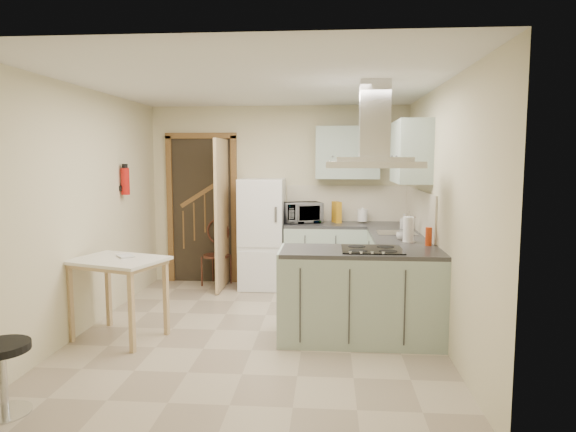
# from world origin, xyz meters

# --- Properties ---
(floor) EXTENTS (4.20, 4.20, 0.00)m
(floor) POSITION_xyz_m (0.00, 0.00, 0.00)
(floor) COLOR #B5A68D
(floor) RESTS_ON ground
(ceiling) EXTENTS (4.20, 4.20, 0.00)m
(ceiling) POSITION_xyz_m (0.00, 0.00, 2.50)
(ceiling) COLOR silver
(ceiling) RESTS_ON back_wall
(back_wall) EXTENTS (3.60, 0.00, 3.60)m
(back_wall) POSITION_xyz_m (0.00, 2.10, 1.25)
(back_wall) COLOR beige
(back_wall) RESTS_ON floor
(left_wall) EXTENTS (0.00, 4.20, 4.20)m
(left_wall) POSITION_xyz_m (-1.80, 0.00, 1.25)
(left_wall) COLOR beige
(left_wall) RESTS_ON floor
(right_wall) EXTENTS (0.00, 4.20, 4.20)m
(right_wall) POSITION_xyz_m (1.80, 0.00, 1.25)
(right_wall) COLOR beige
(right_wall) RESTS_ON floor
(doorway) EXTENTS (1.10, 0.12, 2.10)m
(doorway) POSITION_xyz_m (-1.10, 2.07, 1.05)
(doorway) COLOR brown
(doorway) RESTS_ON floor
(fridge) EXTENTS (0.60, 0.60, 1.50)m
(fridge) POSITION_xyz_m (-0.20, 1.80, 0.75)
(fridge) COLOR white
(fridge) RESTS_ON floor
(counter_back) EXTENTS (1.08, 0.60, 0.90)m
(counter_back) POSITION_xyz_m (0.66, 1.80, 0.45)
(counter_back) COLOR #9EB2A0
(counter_back) RESTS_ON floor
(counter_right) EXTENTS (0.60, 1.95, 0.90)m
(counter_right) POSITION_xyz_m (1.50, 1.12, 0.45)
(counter_right) COLOR #9EB2A0
(counter_right) RESTS_ON floor
(splashback) EXTENTS (1.68, 0.02, 0.50)m
(splashback) POSITION_xyz_m (0.96, 2.09, 1.15)
(splashback) COLOR beige
(splashback) RESTS_ON counter_back
(wall_cabinet_back) EXTENTS (0.85, 0.35, 0.70)m
(wall_cabinet_back) POSITION_xyz_m (0.95, 1.93, 1.85)
(wall_cabinet_back) COLOR #9EB2A0
(wall_cabinet_back) RESTS_ON back_wall
(wall_cabinet_right) EXTENTS (0.35, 0.90, 0.70)m
(wall_cabinet_right) POSITION_xyz_m (1.62, 0.85, 1.85)
(wall_cabinet_right) COLOR #9EB2A0
(wall_cabinet_right) RESTS_ON right_wall
(peninsula) EXTENTS (1.55, 0.65, 0.90)m
(peninsula) POSITION_xyz_m (1.02, -0.18, 0.45)
(peninsula) COLOR #9EB2A0
(peninsula) RESTS_ON floor
(hob) EXTENTS (0.58, 0.50, 0.01)m
(hob) POSITION_xyz_m (1.12, -0.18, 0.91)
(hob) COLOR black
(hob) RESTS_ON peninsula
(extractor_hood) EXTENTS (0.90, 0.55, 0.10)m
(extractor_hood) POSITION_xyz_m (1.12, -0.18, 1.72)
(extractor_hood) COLOR silver
(extractor_hood) RESTS_ON ceiling
(sink) EXTENTS (0.45, 0.40, 0.01)m
(sink) POSITION_xyz_m (1.50, 0.95, 0.91)
(sink) COLOR silver
(sink) RESTS_ON counter_right
(fire_extinguisher) EXTENTS (0.10, 0.10, 0.32)m
(fire_extinguisher) POSITION_xyz_m (-1.74, 0.90, 1.50)
(fire_extinguisher) COLOR #B2140F
(fire_extinguisher) RESTS_ON left_wall
(drop_leaf_table) EXTENTS (1.01, 0.88, 0.80)m
(drop_leaf_table) POSITION_xyz_m (-1.35, -0.31, 0.40)
(drop_leaf_table) COLOR tan
(drop_leaf_table) RESTS_ON floor
(bentwood_chair) EXTENTS (0.47, 0.47, 0.83)m
(bentwood_chair) POSITION_xyz_m (-0.86, 1.88, 0.42)
(bentwood_chair) COLOR #4B2219
(bentwood_chair) RESTS_ON floor
(stool) EXTENTS (0.43, 0.43, 0.51)m
(stool) POSITION_xyz_m (-1.55, -1.85, 0.26)
(stool) COLOR black
(stool) RESTS_ON floor
(microwave) EXTENTS (0.59, 0.49, 0.28)m
(microwave) POSITION_xyz_m (0.35, 1.85, 1.04)
(microwave) COLOR black
(microwave) RESTS_ON counter_back
(kettle) EXTENTS (0.16, 0.16, 0.20)m
(kettle) POSITION_xyz_m (1.17, 1.91, 1.00)
(kettle) COLOR white
(kettle) RESTS_ON counter_back
(cereal_box) EXTENTS (0.14, 0.21, 0.29)m
(cereal_box) POSITION_xyz_m (0.81, 1.90, 1.04)
(cereal_box) COLOR orange
(cereal_box) RESTS_ON counter_back
(soap_bottle) EXTENTS (0.09, 0.09, 0.19)m
(soap_bottle) POSITION_xyz_m (1.64, 1.33, 0.99)
(soap_bottle) COLOR silver
(soap_bottle) RESTS_ON counter_right
(paper_towel) EXTENTS (0.14, 0.14, 0.28)m
(paper_towel) POSITION_xyz_m (1.54, 0.30, 1.04)
(paper_towel) COLOR white
(paper_towel) RESTS_ON counter_right
(cup) EXTENTS (0.13, 0.13, 0.08)m
(cup) POSITION_xyz_m (1.49, 0.46, 0.94)
(cup) COLOR silver
(cup) RESTS_ON counter_right
(red_bottle) EXTENTS (0.08, 0.08, 0.19)m
(red_bottle) POSITION_xyz_m (1.71, 0.11, 0.99)
(red_bottle) COLOR red
(red_bottle) RESTS_ON peninsula
(book) EXTENTS (0.23, 0.24, 0.09)m
(book) POSITION_xyz_m (-1.37, -0.26, 0.85)
(book) COLOR #9B3339
(book) RESTS_ON drop_leaf_table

